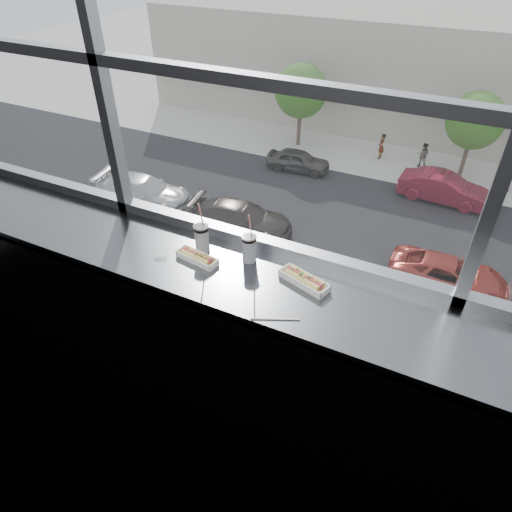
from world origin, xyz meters
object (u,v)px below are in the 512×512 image
at_px(soda_cup_left, 202,237).
at_px(soda_cup_right, 249,247).
at_px(car_far_a, 298,157).
at_px(car_far_b, 445,184).
at_px(tree_center, 475,121).
at_px(pedestrian_a, 382,144).
at_px(pedestrian_c, 510,173).
at_px(car_near_b, 241,213).
at_px(tree_left, 301,91).
at_px(car_near_a, 143,187).
at_px(pedestrian_b, 423,152).
at_px(car_near_c, 450,270).
at_px(hotdog_tray_right, 304,280).
at_px(wrapper, 160,256).
at_px(loose_straw, 275,319).
at_px(hotdog_tray_left, 197,257).

bearing_deg(soda_cup_left, soda_cup_right, 7.71).
bearing_deg(car_far_a, car_far_b, -95.28).
height_order(soda_cup_right, tree_center, soda_cup_right).
bearing_deg(pedestrian_a, pedestrian_c, 81.66).
height_order(car_near_b, pedestrian_c, pedestrian_c).
distance_m(tree_left, tree_center, 11.27).
bearing_deg(car_near_a, car_far_a, -44.15).
relative_size(pedestrian_b, pedestrian_a, 0.94).
distance_m(car_far_a, pedestrian_c, 12.78).
height_order(car_near_c, tree_left, tree_left).
height_order(soda_cup_left, pedestrian_c, soda_cup_left).
relative_size(soda_cup_right, car_near_a, 0.04).
height_order(hotdog_tray_right, car_far_a, hotdog_tray_right).
relative_size(wrapper, car_far_b, 0.01).
distance_m(car_far_b, tree_left, 11.68).
bearing_deg(tree_left, soda_cup_right, -69.82).
distance_m(car_far_b, pedestrian_b, 4.64).
relative_size(car_near_b, tree_left, 1.11).
bearing_deg(car_near_b, pedestrian_a, -26.20).
distance_m(car_near_b, tree_center, 15.64).
xyz_separation_m(loose_straw, car_near_b, (-9.08, 16.50, -10.98)).
xyz_separation_m(hotdog_tray_right, tree_center, (0.59, 28.20, -8.47)).
xyz_separation_m(wrapper, tree_center, (1.37, 28.34, -8.45)).
distance_m(soda_cup_right, car_far_b, 26.54).
bearing_deg(car_far_a, loose_straw, -164.96).
bearing_deg(pedestrian_c, car_near_b, -138.13).
relative_size(hotdog_tray_left, car_far_b, 0.04).
bearing_deg(hotdog_tray_left, hotdog_tray_right, 16.05).
relative_size(hotdog_tray_right, loose_straw, 1.25).
height_order(car_far_a, pedestrian_b, pedestrian_b).
distance_m(soda_cup_right, pedestrian_a, 30.85).
height_order(hotdog_tray_left, pedestrian_a, hotdog_tray_left).
distance_m(hotdog_tray_right, soda_cup_right, 0.35).
height_order(loose_straw, tree_left, loose_straw).
bearing_deg(loose_straw, soda_cup_left, 126.72).
height_order(wrapper, pedestrian_b, wrapper).
bearing_deg(soda_cup_left, car_far_b, 88.66).
distance_m(car_far_a, pedestrian_a, 6.13).
xyz_separation_m(soda_cup_right, wrapper, (-0.45, -0.19, -0.08)).
height_order(loose_straw, wrapper, wrapper).
bearing_deg(pedestrian_c, hotdog_tray_left, -98.08).
relative_size(soda_cup_right, wrapper, 3.39).
bearing_deg(tree_left, pedestrian_b, 1.55).
relative_size(car_near_a, pedestrian_a, 3.18).
height_order(soda_cup_right, wrapper, soda_cup_right).
bearing_deg(pedestrian_a, soda_cup_right, 8.77).
xyz_separation_m(hotdog_tray_right, car_near_c, (1.31, 16.20, -11.11)).
xyz_separation_m(car_near_c, pedestrian_b, (-3.23, 12.24, 0.01)).
distance_m(soda_cup_left, car_near_b, 21.37).
height_order(pedestrian_c, tree_left, tree_left).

